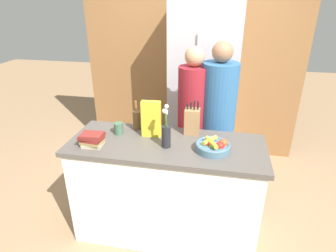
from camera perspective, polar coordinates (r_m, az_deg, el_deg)
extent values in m
plane|color=#A37F5B|center=(2.88, -0.33, -20.03)|extent=(14.00, 14.00, 0.00)
cube|color=silver|center=(2.59, -0.35, -13.01)|extent=(1.57, 0.62, 0.89)
cube|color=#56514C|center=(2.34, -0.38, -3.93)|extent=(1.63, 0.65, 0.04)
cube|color=olive|center=(3.80, 4.84, 13.47)|extent=(2.83, 0.12, 2.60)
cube|color=#B7B7BC|center=(3.50, 7.14, 7.73)|extent=(0.79, 0.60, 2.05)
cylinder|color=#B7B7BC|center=(3.17, 5.70, 7.97)|extent=(0.02, 0.02, 1.13)
cylinder|color=slate|center=(2.23, 9.07, -4.35)|extent=(0.27, 0.27, 0.05)
torus|color=slate|center=(2.22, 9.12, -3.76)|extent=(0.27, 0.27, 0.02)
sphere|color=#99B233|center=(2.21, 9.06, -4.02)|extent=(0.07, 0.07, 0.07)
sphere|color=red|center=(2.20, 10.49, -4.02)|extent=(0.07, 0.07, 0.07)
sphere|color=#C64C23|center=(2.25, 11.19, -3.46)|extent=(0.07, 0.07, 0.07)
sphere|color=red|center=(2.22, 8.55, -3.68)|extent=(0.07, 0.07, 0.07)
cylinder|color=yellow|center=(2.24, 8.48, -2.91)|extent=(0.12, 0.15, 0.03)
cylinder|color=yellow|center=(2.18, 8.82, -3.29)|extent=(0.11, 0.16, 0.03)
cube|color=#A87A4C|center=(2.46, 4.92, 0.94)|extent=(0.13, 0.11, 0.23)
cylinder|color=black|center=(2.41, 3.95, 3.89)|extent=(0.01, 0.01, 0.06)
cylinder|color=black|center=(2.41, 4.69, 4.00)|extent=(0.01, 0.01, 0.07)
cylinder|color=black|center=(2.39, 5.37, 4.07)|extent=(0.01, 0.01, 0.09)
cylinder|color=black|center=(2.41, 6.11, 4.07)|extent=(0.01, 0.01, 0.08)
cylinder|color=#232328|center=(2.23, -0.38, -2.16)|extent=(0.07, 0.07, 0.18)
cylinder|color=#477538|center=(2.16, -0.33, 1.94)|extent=(0.01, 0.01, 0.17)
sphere|color=white|center=(2.13, -0.30, 4.00)|extent=(0.03, 0.03, 0.03)
cylinder|color=#477538|center=(2.18, -0.36, 1.27)|extent=(0.01, 0.01, 0.11)
sphere|color=white|center=(2.16, -0.34, 2.62)|extent=(0.02, 0.02, 0.02)
cylinder|color=#477538|center=(2.18, -0.46, 1.59)|extent=(0.02, 0.01, 0.13)
sphere|color=white|center=(2.15, -0.51, 3.25)|extent=(0.02, 0.02, 0.02)
cylinder|color=#477538|center=(2.17, -0.52, 1.47)|extent=(0.01, 0.01, 0.13)
sphere|color=white|center=(2.14, -0.60, 3.04)|extent=(0.04, 0.04, 0.04)
cylinder|color=#477538|center=(2.16, -0.49, 1.38)|extent=(0.02, 0.01, 0.13)
sphere|color=white|center=(2.14, -0.55, 2.89)|extent=(0.03, 0.03, 0.03)
cylinder|color=#477538|center=(2.16, -0.33, 1.46)|extent=(0.01, 0.01, 0.13)
sphere|color=white|center=(2.14, -0.30, 3.05)|extent=(0.02, 0.02, 0.02)
cube|color=yellow|center=(2.39, -3.44, 1.43)|extent=(0.17, 0.07, 0.32)
cylinder|color=#42664C|center=(2.51, -10.01, -0.47)|extent=(0.08, 0.08, 0.10)
torus|color=#42664C|center=(2.55, -9.99, 0.01)|extent=(0.03, 0.07, 0.07)
cube|color=#B7A88E|center=(2.37, -14.96, -3.56)|extent=(0.17, 0.15, 0.03)
cube|color=#99844C|center=(2.35, -15.08, -3.06)|extent=(0.17, 0.15, 0.02)
cube|color=maroon|center=(2.34, -15.16, -2.51)|extent=(0.18, 0.15, 0.03)
cube|color=maroon|center=(2.34, -15.26, -1.99)|extent=(0.19, 0.15, 0.02)
cube|color=maroon|center=(2.31, -15.24, -1.72)|extent=(0.18, 0.13, 0.02)
cylinder|color=black|center=(2.56, -4.06, 1.43)|extent=(0.07, 0.07, 0.18)
cone|color=black|center=(2.52, -4.13, 3.71)|extent=(0.07, 0.07, 0.04)
cylinder|color=black|center=(2.50, -4.17, 4.91)|extent=(0.03, 0.03, 0.08)
cylinder|color=brown|center=(2.56, -6.42, 1.16)|extent=(0.07, 0.07, 0.17)
cone|color=brown|center=(2.53, -6.53, 3.23)|extent=(0.07, 0.07, 0.03)
cylinder|color=brown|center=(2.51, -6.58, 4.32)|extent=(0.03, 0.03, 0.07)
cube|color=#383842|center=(3.11, 4.63, -7.21)|extent=(0.26, 0.20, 0.78)
cylinder|color=maroon|center=(2.80, 5.13, 5.40)|extent=(0.30, 0.30, 0.65)
sphere|color=tan|center=(2.69, 5.47, 13.90)|extent=(0.19, 0.19, 0.19)
cube|color=#383842|center=(3.11, 9.28, -7.26)|extent=(0.30, 0.23, 0.81)
cylinder|color=#2D6093|center=(2.79, 10.30, 5.76)|extent=(0.35, 0.35, 0.67)
sphere|color=#996B4C|center=(2.69, 11.01, 14.55)|extent=(0.20, 0.20, 0.20)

